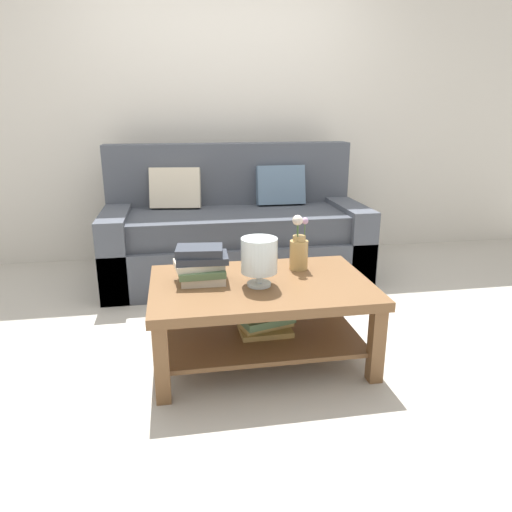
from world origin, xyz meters
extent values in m
plane|color=#B7B2A8|center=(0.00, 0.00, 0.00)|extent=(10.00, 10.00, 0.00)
cube|color=beige|center=(0.00, 1.65, 1.35)|extent=(6.40, 0.12, 2.70)
cube|color=#474C56|center=(0.00, 0.88, 0.18)|extent=(2.04, 0.90, 0.36)
cube|color=#40444E|center=(0.00, 0.85, 0.46)|extent=(1.80, 0.74, 0.20)
cube|color=#474C56|center=(0.00, 1.23, 0.71)|extent=(2.04, 0.20, 0.70)
cube|color=#474C56|center=(-0.92, 0.88, 0.30)|extent=(0.20, 0.90, 0.60)
cube|color=#474C56|center=(0.92, 0.88, 0.30)|extent=(0.20, 0.90, 0.60)
cube|color=beige|center=(-0.46, 1.09, 0.72)|extent=(0.42, 0.23, 0.34)
cube|color=slate|center=(0.41, 1.09, 0.72)|extent=(0.40, 0.18, 0.34)
cube|color=brown|center=(-0.04, -0.44, 0.42)|extent=(1.16, 0.77, 0.05)
cube|color=brown|center=(-0.57, -0.77, 0.20)|extent=(0.07, 0.07, 0.40)
cube|color=brown|center=(0.49, -0.77, 0.20)|extent=(0.07, 0.07, 0.40)
cube|color=brown|center=(-0.57, -0.11, 0.20)|extent=(0.07, 0.07, 0.40)
cube|color=brown|center=(0.49, -0.11, 0.20)|extent=(0.07, 0.07, 0.40)
cube|color=brown|center=(-0.04, -0.44, 0.14)|extent=(1.04, 0.65, 0.02)
cube|color=tan|center=(-0.01, -0.44, 0.17)|extent=(0.28, 0.21, 0.03)
cube|color=tan|center=(-0.01, -0.40, 0.20)|extent=(0.32, 0.26, 0.04)
cube|color=#51704C|center=(-0.01, -0.44, 0.24)|extent=(0.33, 0.27, 0.04)
cube|color=beige|center=(-0.34, -0.36, 0.47)|extent=(0.23, 0.22, 0.04)
cube|color=#51704C|center=(-0.35, -0.38, 0.51)|extent=(0.25, 0.21, 0.04)
cube|color=beige|center=(-0.36, -0.37, 0.54)|extent=(0.27, 0.21, 0.03)
cube|color=#2D333D|center=(-0.34, -0.36, 0.58)|extent=(0.28, 0.21, 0.04)
cube|color=#2D333D|center=(-0.35, -0.36, 0.62)|extent=(0.26, 0.19, 0.04)
cylinder|color=silver|center=(-0.06, -0.48, 0.45)|extent=(0.13, 0.13, 0.02)
cylinder|color=silver|center=(-0.06, -0.48, 0.49)|extent=(0.04, 0.04, 0.06)
cylinder|color=silver|center=(-0.06, -0.48, 0.61)|extent=(0.19, 0.19, 0.18)
sphere|color=#3D6075|center=(-0.08, -0.48, 0.57)|extent=(0.05, 0.05, 0.05)
sphere|color=#51704C|center=(-0.03, -0.47, 0.58)|extent=(0.06, 0.06, 0.06)
cylinder|color=tan|center=(0.21, -0.26, 0.53)|extent=(0.10, 0.10, 0.17)
cylinder|color=tan|center=(0.21, -0.26, 0.63)|extent=(0.07, 0.07, 0.03)
cylinder|color=#426638|center=(0.25, -0.25, 0.68)|extent=(0.01, 0.01, 0.07)
sphere|color=#B28CB7|center=(0.25, -0.25, 0.73)|extent=(0.04, 0.04, 0.04)
cylinder|color=#426638|center=(0.21, -0.24, 0.68)|extent=(0.01, 0.01, 0.07)
sphere|color=silver|center=(0.21, -0.24, 0.73)|extent=(0.06, 0.06, 0.06)
cylinder|color=#426638|center=(0.20, -0.29, 0.68)|extent=(0.01, 0.01, 0.08)
sphere|color=silver|center=(0.20, -0.29, 0.74)|extent=(0.05, 0.05, 0.05)
camera|label=1|loc=(-0.47, -2.74, 1.32)|focal=32.88mm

